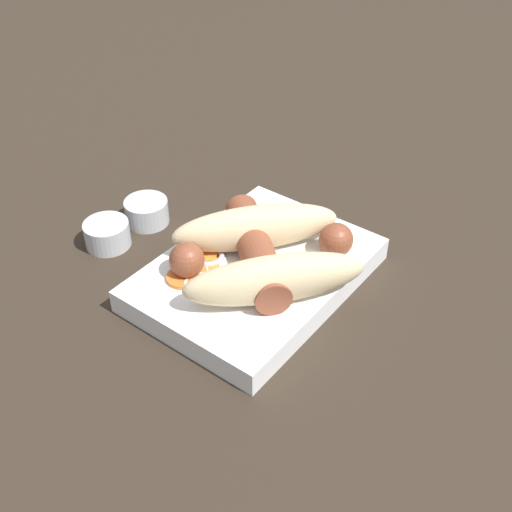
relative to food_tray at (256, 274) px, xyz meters
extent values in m
plane|color=#33281E|center=(0.00, 0.00, -0.01)|extent=(3.00, 3.00, 0.00)
cube|color=white|center=(0.00, 0.00, 0.00)|extent=(0.22, 0.16, 0.02)
ellipsoid|color=beige|center=(-0.03, -0.04, 0.03)|extent=(0.15, 0.13, 0.04)
ellipsoid|color=beige|center=(0.02, 0.02, 0.03)|extent=(0.15, 0.13, 0.04)
cylinder|color=brown|center=(0.00, 0.00, 0.03)|extent=(0.12, 0.13, 0.03)
sphere|color=brown|center=(0.06, -0.05, 0.03)|extent=(0.03, 0.03, 0.03)
sphere|color=brown|center=(-0.05, 0.04, 0.03)|extent=(0.03, 0.03, 0.03)
cylinder|color=orange|center=(-0.03, 0.04, 0.01)|extent=(0.04, 0.04, 0.00)
cylinder|color=orange|center=(-0.05, 0.05, 0.01)|extent=(0.03, 0.03, 0.00)
cylinder|color=orange|center=(-0.02, 0.05, 0.01)|extent=(0.05, 0.05, 0.00)
cylinder|color=orange|center=(-0.06, 0.04, 0.01)|extent=(0.05, 0.05, 0.00)
torus|color=silver|center=(-0.05, 0.04, 0.01)|extent=(0.03, 0.03, 0.00)
torus|color=silver|center=(-0.02, 0.04, 0.01)|extent=(0.03, 0.03, 0.01)
torus|color=silver|center=(-0.05, 0.02, 0.01)|extent=(0.03, 0.03, 0.00)
cylinder|color=silver|center=(0.01, 0.16, 0.00)|extent=(0.05, 0.05, 0.03)
cylinder|color=gold|center=(0.01, 0.16, -0.01)|extent=(0.04, 0.04, 0.01)
cylinder|color=silver|center=(-0.04, 0.16, 0.00)|extent=(0.05, 0.05, 0.03)
cylinder|color=white|center=(-0.04, 0.16, -0.01)|extent=(0.04, 0.04, 0.01)
camera|label=1|loc=(-0.37, -0.28, 0.39)|focal=45.00mm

